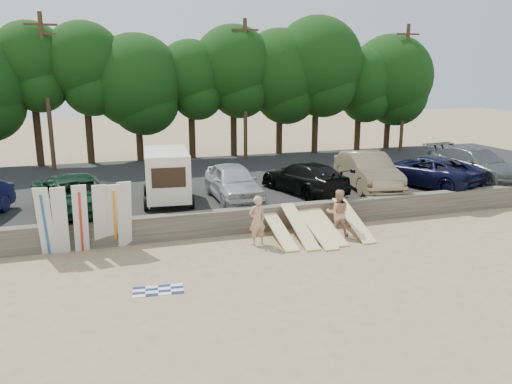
{
  "coord_description": "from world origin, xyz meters",
  "views": [
    {
      "loc": [
        -7.4,
        -15.74,
        6.38
      ],
      "look_at": [
        -1.42,
        3.0,
        1.65
      ],
      "focal_mm": 35.0,
      "sensor_mm": 36.0,
      "label": 1
    }
  ],
  "objects_px": {
    "car_1": "(72,193)",
    "car_5": "(425,171)",
    "beachgoer_b": "(338,213)",
    "car_6": "(475,164)",
    "car_2": "(233,182)",
    "box_trailer": "(167,174)",
    "car_3": "(304,177)",
    "car_4": "(368,171)",
    "beachgoer_a": "(257,220)",
    "cooler": "(305,227)"
  },
  "relations": [
    {
      "from": "car_6",
      "to": "car_2",
      "type": "bearing_deg",
      "value": 173.66
    },
    {
      "from": "car_1",
      "to": "car_6",
      "type": "xyz_separation_m",
      "value": [
        20.41,
        0.18,
        0.03
      ]
    },
    {
      "from": "car_5",
      "to": "car_6",
      "type": "height_order",
      "value": "car_6"
    },
    {
      "from": "car_5",
      "to": "car_6",
      "type": "relative_size",
      "value": 0.93
    },
    {
      "from": "beachgoer_b",
      "to": "beachgoer_a",
      "type": "bearing_deg",
      "value": 21.74
    },
    {
      "from": "car_5",
      "to": "beachgoer_b",
      "type": "relative_size",
      "value": 2.96
    },
    {
      "from": "car_2",
      "to": "beachgoer_b",
      "type": "relative_size",
      "value": 2.55
    },
    {
      "from": "car_3",
      "to": "cooler",
      "type": "bearing_deg",
      "value": 52.86
    },
    {
      "from": "box_trailer",
      "to": "car_3",
      "type": "bearing_deg",
      "value": 4.95
    },
    {
      "from": "car_4",
      "to": "car_3",
      "type": "bearing_deg",
      "value": -172.62
    },
    {
      "from": "car_2",
      "to": "beachgoer_b",
      "type": "bearing_deg",
      "value": -53.35
    },
    {
      "from": "car_3",
      "to": "car_5",
      "type": "xyz_separation_m",
      "value": [
        6.55,
        -0.44,
        0.02
      ]
    },
    {
      "from": "car_2",
      "to": "beachgoer_a",
      "type": "xyz_separation_m",
      "value": [
        -0.24,
        -4.3,
        -0.56
      ]
    },
    {
      "from": "car_1",
      "to": "car_3",
      "type": "distance_m",
      "value": 10.53
    },
    {
      "from": "beachgoer_a",
      "to": "cooler",
      "type": "distance_m",
      "value": 2.75
    },
    {
      "from": "beachgoer_a",
      "to": "beachgoer_b",
      "type": "height_order",
      "value": "beachgoer_a"
    },
    {
      "from": "box_trailer",
      "to": "car_2",
      "type": "distance_m",
      "value": 2.99
    },
    {
      "from": "car_5",
      "to": "car_3",
      "type": "bearing_deg",
      "value": -24.29
    },
    {
      "from": "car_5",
      "to": "beachgoer_b",
      "type": "height_order",
      "value": "car_5"
    },
    {
      "from": "car_2",
      "to": "beachgoer_a",
      "type": "bearing_deg",
      "value": -93.38
    },
    {
      "from": "box_trailer",
      "to": "beachgoer_b",
      "type": "xyz_separation_m",
      "value": [
        6.1,
        -4.58,
        -1.07
      ]
    },
    {
      "from": "beachgoer_b",
      "to": "car_1",
      "type": "bearing_deg",
      "value": -1.98
    },
    {
      "from": "car_2",
      "to": "car_6",
      "type": "distance_m",
      "value": 13.51
    },
    {
      "from": "car_5",
      "to": "beachgoer_a",
      "type": "bearing_deg",
      "value": 1.3
    },
    {
      "from": "beachgoer_b",
      "to": "box_trailer",
      "type": "bearing_deg",
      "value": -16.39
    },
    {
      "from": "car_3",
      "to": "beachgoer_a",
      "type": "xyz_separation_m",
      "value": [
        -3.85,
        -4.59,
        -0.49
      ]
    },
    {
      "from": "beachgoer_a",
      "to": "beachgoer_b",
      "type": "distance_m",
      "value": 3.41
    },
    {
      "from": "beachgoer_a",
      "to": "car_2",
      "type": "bearing_deg",
      "value": -103.56
    },
    {
      "from": "car_1",
      "to": "beachgoer_a",
      "type": "height_order",
      "value": "car_1"
    },
    {
      "from": "beachgoer_b",
      "to": "car_6",
      "type": "bearing_deg",
      "value": -136.69
    },
    {
      "from": "car_2",
      "to": "car_5",
      "type": "distance_m",
      "value": 10.16
    },
    {
      "from": "beachgoer_b",
      "to": "cooler",
      "type": "height_order",
      "value": "beachgoer_b"
    },
    {
      "from": "car_1",
      "to": "beachgoer_b",
      "type": "xyz_separation_m",
      "value": [
        10.08,
        -4.17,
        -0.59
      ]
    },
    {
      "from": "car_2",
      "to": "car_6",
      "type": "height_order",
      "value": "car_6"
    },
    {
      "from": "box_trailer",
      "to": "beachgoer_a",
      "type": "bearing_deg",
      "value": -54.46
    },
    {
      "from": "box_trailer",
      "to": "beachgoer_b",
      "type": "bearing_deg",
      "value": -31.4
    },
    {
      "from": "car_2",
      "to": "beachgoer_b",
      "type": "distance_m",
      "value": 5.32
    },
    {
      "from": "box_trailer",
      "to": "car_1",
      "type": "relative_size",
      "value": 0.64
    },
    {
      "from": "car_5",
      "to": "beachgoer_b",
      "type": "bearing_deg",
      "value": 9.8
    },
    {
      "from": "car_2",
      "to": "box_trailer",
      "type": "bearing_deg",
      "value": 172.94
    },
    {
      "from": "box_trailer",
      "to": "car_3",
      "type": "height_order",
      "value": "box_trailer"
    },
    {
      "from": "cooler",
      "to": "car_4",
      "type": "bearing_deg",
      "value": 45.77
    },
    {
      "from": "car_4",
      "to": "beachgoer_b",
      "type": "relative_size",
      "value": 2.89
    },
    {
      "from": "cooler",
      "to": "car_3",
      "type": "bearing_deg",
      "value": 78.46
    },
    {
      "from": "car_4",
      "to": "beachgoer_b",
      "type": "xyz_separation_m",
      "value": [
        -3.83,
        -4.39,
        -0.65
      ]
    },
    {
      "from": "car_3",
      "to": "cooler",
      "type": "xyz_separation_m",
      "value": [
        -1.42,
        -3.57,
        -1.29
      ]
    },
    {
      "from": "car_1",
      "to": "car_5",
      "type": "distance_m",
      "value": 17.07
    },
    {
      "from": "cooler",
      "to": "car_6",
      "type": "bearing_deg",
      "value": 26.85
    },
    {
      "from": "box_trailer",
      "to": "car_3",
      "type": "xyz_separation_m",
      "value": [
        6.54,
        -0.06,
        -0.56
      ]
    },
    {
      "from": "car_1",
      "to": "car_5",
      "type": "bearing_deg",
      "value": 168.98
    }
  ]
}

